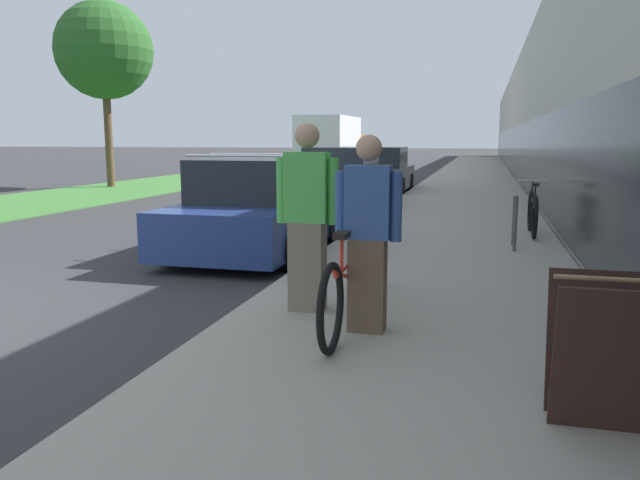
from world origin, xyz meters
The scene contains 14 objects.
sidewalk_slab centered at (5.44, 21.00, 0.06)m, with size 3.63×70.00×0.11m.
storefront_facade centered at (12.28, 29.00, 2.74)m, with size 10.01×70.00×5.48m.
lawn_strip centered at (-6.39, 25.00, 0.01)m, with size 4.73×70.00×0.03m.
tandem_bicycle centered at (4.86, 1.38, 0.51)m, with size 0.52×2.82×0.93m.
person_rider centered at (5.03, 1.02, 0.98)m, with size 0.59×0.23×1.72m.
person_bystander centered at (4.33, 1.55, 1.04)m, with size 0.62×0.24×1.84m.
bike_rack_hoop centered at (6.47, 5.75, 0.63)m, with size 0.05×0.60×0.84m.
cruiser_bike_nearest centered at (6.84, 7.26, 0.51)m, with size 0.52×1.74×0.95m.
sandwich_board_sign centered at (6.69, -0.42, 0.56)m, with size 0.56×0.56×0.90m.
parked_sedan_curbside centered at (2.53, 5.01, 0.67)m, with size 2.00×4.07×1.56m.
vintage_roadster_curbside centered at (2.51, 11.18, 0.72)m, with size 1.83×4.41×1.59m.
parked_sedan_far centered at (2.62, 16.33, 0.68)m, with size 1.94×4.04×1.52m.
moving_truck centered at (-2.29, 29.77, 1.50)m, with size 2.56×7.32×2.97m.
street_tree_far centered at (-7.39, 16.15, 4.90)m, with size 3.47×3.47×6.66m.
Camera 1 is at (5.99, -4.26, 1.81)m, focal length 35.00 mm.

